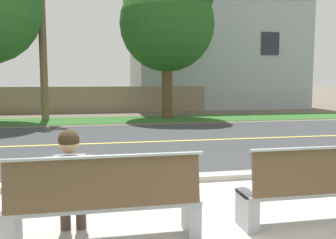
{
  "coord_description": "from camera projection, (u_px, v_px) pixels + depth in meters",
  "views": [
    {
      "loc": [
        -1.41,
        -3.72,
        1.77
      ],
      "look_at": [
        -0.01,
        3.23,
        1.0
      ],
      "focal_mm": 39.3,
      "sensor_mm": 36.0,
      "label": 1
    }
  ],
  "objects": [
    {
      "name": "ground_plane",
      "position": [
        139.0,
        134.0,
        11.89
      ],
      "size": [
        140.0,
        140.0,
        0.0
      ],
      "primitive_type": "plane",
      "color": "#665B4C"
    },
    {
      "name": "sidewalk_pavement",
      "position": [
        214.0,
        225.0,
        4.48
      ],
      "size": [
        44.0,
        3.6,
        0.01
      ],
      "primitive_type": "cube",
      "color": "#B7B2A8",
      "rests_on": "ground_plane"
    },
    {
      "name": "shade_tree_centre",
      "position": [
        170.0,
        17.0,
        16.29
      ],
      "size": [
        4.23,
        4.23,
        6.98
      ],
      "color": "brown",
      "rests_on": "ground_plane"
    },
    {
      "name": "road_centre_line",
      "position": [
        146.0,
        142.0,
        10.42
      ],
      "size": [
        48.0,
        0.14,
        0.01
      ],
      "primitive_type": "cube",
      "color": "#E0CC4C",
      "rests_on": "ground_plane"
    },
    {
      "name": "garden_wall",
      "position": [
        86.0,
        100.0,
        19.48
      ],
      "size": [
        13.0,
        0.36,
        1.4
      ],
      "primitive_type": "cube",
      "color": "gray",
      "rests_on": "ground_plane"
    },
    {
      "name": "far_verge_grass",
      "position": [
        127.0,
        120.0,
        16.16
      ],
      "size": [
        48.0,
        2.8,
        0.02
      ],
      "primitive_type": "cube",
      "color": "#2D6026",
      "rests_on": "ground_plane"
    },
    {
      "name": "street_asphalt",
      "position": [
        146.0,
        142.0,
        10.42
      ],
      "size": [
        52.0,
        8.0,
        0.01
      ],
      "primitive_type": "cube",
      "color": "#383A3D",
      "rests_on": "ground_plane"
    },
    {
      "name": "house_across_street",
      "position": [
        214.0,
        48.0,
        23.85
      ],
      "size": [
        11.16,
        6.91,
        7.57
      ],
      "color": "#A3ADB2",
      "rests_on": "ground_plane"
    },
    {
      "name": "curb_edge",
      "position": [
        178.0,
        179.0,
        6.37
      ],
      "size": [
        44.0,
        0.3,
        0.11
      ],
      "primitive_type": "cube",
      "color": "#ADA89E",
      "rests_on": "ground_plane"
    },
    {
      "name": "seated_person_grey",
      "position": [
        71.0,
        181.0,
        4.01
      ],
      "size": [
        0.52,
        0.68,
        1.25
      ],
      "color": "#47382D",
      "rests_on": "ground_plane"
    },
    {
      "name": "bench_left",
      "position": [
        105.0,
        202.0,
        3.93
      ],
      "size": [
        2.08,
        0.48,
        1.01
      ],
      "color": "#9EA0A8",
      "rests_on": "ground_plane"
    },
    {
      "name": "bench_right",
      "position": [
        325.0,
        188.0,
        4.45
      ],
      "size": [
        2.08,
        0.48,
        1.01
      ],
      "color": "#9EA0A8",
      "rests_on": "ground_plane"
    }
  ]
}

